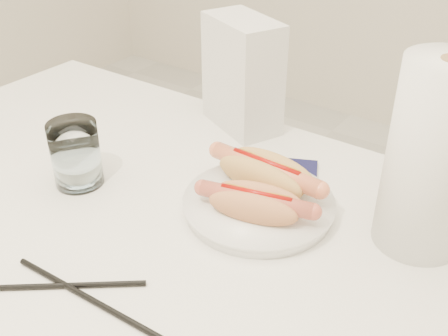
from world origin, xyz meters
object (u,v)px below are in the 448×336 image
Objects in this scene: table at (140,250)px; water_glass at (76,154)px; paper_towel_roll at (433,158)px; napkin_box at (242,74)px; hotdog_left at (266,173)px; plate at (258,206)px; hotdog_right at (256,203)px.

water_glass is at bearing 171.82° from table.
paper_towel_roll is (0.35, 0.19, 0.19)m from table.
table is 0.39m from napkin_box.
table is 0.23m from hotdog_left.
hotdog_left is at bearing 52.89° from table.
plate is 2.04× the size of water_glass.
plate is 0.05m from hotdog_right.
hotdog_right is (0.15, 0.09, 0.10)m from table.
table is 5.40× the size of plate.
water_glass is 0.54m from paper_towel_roll.
water_glass reaches higher than hotdog_right.
table is 0.20m from hotdog_right.
paper_towel_roll is (0.50, 0.17, 0.08)m from water_glass.
hotdog_right reaches higher than plate.
water_glass is (-0.28, -0.10, 0.05)m from plate.
hotdog_left is at bearing -23.26° from napkin_box.
water_glass reaches higher than plate.
table is 0.19m from water_glass.
plate is (0.14, 0.12, 0.07)m from table.
napkin_box is at bearing 158.68° from paper_towel_roll.
napkin_box is (-0.20, 0.26, 0.07)m from hotdog_right.
hotdog_left is 0.71× the size of paper_towel_roll.
table is 6.26× the size of hotdog_left.
paper_towel_roll is (0.23, 0.03, 0.09)m from hotdog_left.
paper_towel_roll is at bearing 28.76° from table.
napkin_box is at bearing 113.05° from hotdog_right.
plate is at bearing 19.85° from water_glass.
paper_towel_roll is at bearing 10.00° from hotdog_left.
plate is 0.26m from paper_towel_roll.
paper_towel_roll reaches higher than hotdog_left.
hotdog_right is at bearing -65.43° from plate.
paper_towel_roll is at bearing 12.88° from hotdog_right.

